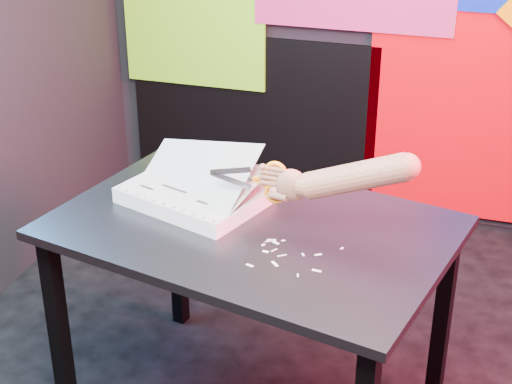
% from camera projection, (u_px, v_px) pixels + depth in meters
% --- Properties ---
extents(room, '(3.01, 3.01, 2.71)m').
position_uv_depth(room, '(346.00, 22.00, 2.21)').
color(room, black).
rests_on(room, ground).
extents(backdrop, '(2.88, 0.05, 2.08)m').
position_uv_depth(backdrop, '(418.00, 33.00, 3.62)').
color(backdrop, '#D1000B').
rests_on(backdrop, ground).
extents(work_table, '(1.33, 1.03, 0.75)m').
position_uv_depth(work_table, '(252.00, 249.00, 2.44)').
color(work_table, black).
rests_on(work_table, ground).
extents(printout_stack, '(0.50, 0.43, 0.22)m').
position_uv_depth(printout_stack, '(194.00, 194.00, 2.52)').
color(printout_stack, white).
rests_on(printout_stack, work_table).
extents(scissors, '(0.25, 0.02, 0.14)m').
position_uv_depth(scissors, '(270.00, 182.00, 2.31)').
color(scissors, silver).
rests_on(scissors, printout_stack).
extents(hand_forearm, '(0.46, 0.10, 0.20)m').
position_uv_depth(hand_forearm, '(345.00, 178.00, 2.22)').
color(hand_forearm, '#9E6E50').
rests_on(hand_forearm, work_table).
extents(paper_clippings, '(0.24, 0.19, 0.00)m').
position_uv_depth(paper_clippings, '(283.00, 254.00, 2.23)').
color(paper_clippings, beige).
rests_on(paper_clippings, work_table).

